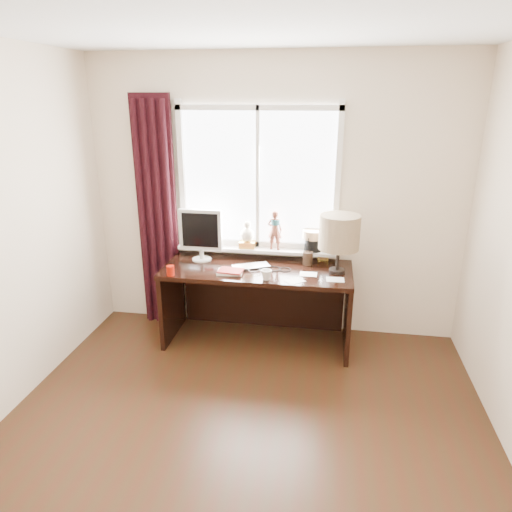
% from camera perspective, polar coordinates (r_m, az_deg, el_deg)
% --- Properties ---
extents(floor, '(3.50, 4.00, 0.00)m').
position_cam_1_polar(floor, '(3.15, -3.09, -25.48)').
color(floor, '#331F0F').
rests_on(floor, ground).
extents(ceiling, '(3.50, 4.00, 0.00)m').
position_cam_1_polar(ceiling, '(2.26, -4.44, 28.91)').
color(ceiling, white).
rests_on(ceiling, wall_back).
extents(wall_back, '(3.50, 0.00, 2.60)m').
position_cam_1_polar(wall_back, '(4.31, 2.29, 7.03)').
color(wall_back, beige).
rests_on(wall_back, ground).
extents(laptop, '(0.40, 0.34, 0.03)m').
position_cam_1_polar(laptop, '(4.12, -0.60, -1.33)').
color(laptop, silver).
rests_on(laptop, desk).
extents(mug, '(0.13, 0.12, 0.09)m').
position_cam_1_polar(mug, '(3.85, 1.30, -2.31)').
color(mug, white).
rests_on(mug, desk).
extents(red_cup, '(0.07, 0.07, 0.09)m').
position_cam_1_polar(red_cup, '(4.01, -10.64, -1.81)').
color(red_cup, '#8D0E02').
rests_on(red_cup, desk).
extents(window, '(1.52, 0.20, 1.40)m').
position_cam_1_polar(window, '(4.27, 0.55, 7.10)').
color(window, white).
rests_on(window, ground).
extents(curtain, '(0.38, 0.09, 2.25)m').
position_cam_1_polar(curtain, '(4.54, -12.27, 4.84)').
color(curtain, black).
rests_on(curtain, floor).
extents(desk, '(1.70, 0.70, 0.75)m').
position_cam_1_polar(desk, '(4.31, 0.37, -4.07)').
color(desk, black).
rests_on(desk, floor).
extents(monitor, '(0.40, 0.18, 0.49)m').
position_cam_1_polar(monitor, '(4.27, -6.93, 3.00)').
color(monitor, beige).
rests_on(monitor, desk).
extents(notebook_stack, '(0.24, 0.18, 0.03)m').
position_cam_1_polar(notebook_stack, '(4.01, -3.24, -1.93)').
color(notebook_stack, beige).
rests_on(notebook_stack, desk).
extents(brush_holder, '(0.09, 0.09, 0.25)m').
position_cam_1_polar(brush_holder, '(4.22, 6.49, -0.27)').
color(brush_holder, black).
rests_on(brush_holder, desk).
extents(icon_frame, '(0.10, 0.03, 0.13)m').
position_cam_1_polar(icon_frame, '(4.34, 8.40, 0.26)').
color(icon_frame, gold).
rests_on(icon_frame, desk).
extents(table_lamp, '(0.35, 0.35, 0.52)m').
position_cam_1_polar(table_lamp, '(3.97, 10.38, 2.86)').
color(table_lamp, black).
rests_on(table_lamp, desk).
extents(loose_papers, '(0.51, 0.32, 0.00)m').
position_cam_1_polar(loose_papers, '(3.92, 7.11, -2.77)').
color(loose_papers, white).
rests_on(loose_papers, desk).
extents(desk_cables, '(0.38, 0.21, 0.01)m').
position_cam_1_polar(desk_cables, '(4.11, 2.20, -1.55)').
color(desk_cables, black).
rests_on(desk_cables, desk).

